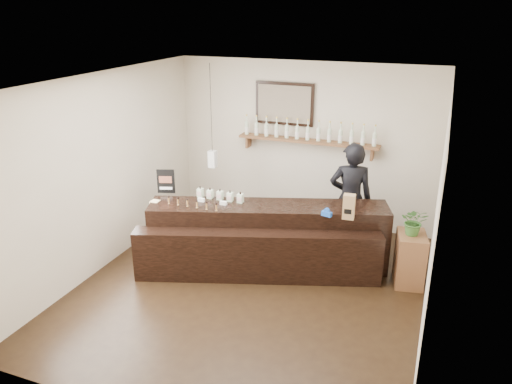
{
  "coord_description": "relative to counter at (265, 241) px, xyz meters",
  "views": [
    {
      "loc": [
        2.2,
        -5.53,
        3.65
      ],
      "look_at": [
        -0.18,
        0.7,
        1.13
      ],
      "focal_mm": 35.0,
      "sensor_mm": 36.0,
      "label": 1
    }
  ],
  "objects": [
    {
      "name": "ground",
      "position": [
        0.0,
        -0.57,
        -0.45
      ],
      "size": [
        5.0,
        5.0,
        0.0
      ],
      "primitive_type": "plane",
      "color": "black",
      "rests_on": "ground"
    },
    {
      "name": "back_wall_decor",
      "position": [
        -0.14,
        1.8,
        1.3
      ],
      "size": [
        2.66,
        0.96,
        1.69
      ],
      "color": "brown",
      "rests_on": "ground"
    },
    {
      "name": "counter",
      "position": [
        0.0,
        0.0,
        0.0
      ],
      "size": [
        3.44,
        1.97,
        1.12
      ],
      "color": "black",
      "rests_on": "ground"
    },
    {
      "name": "room_shell",
      "position": [
        0.0,
        -0.57,
        1.25
      ],
      "size": [
        5.0,
        5.0,
        5.0
      ],
      "color": "beige",
      "rests_on": "ground"
    },
    {
      "name": "paper_bag",
      "position": [
        1.16,
        0.07,
        0.68
      ],
      "size": [
        0.16,
        0.13,
        0.34
      ],
      "color": "olive",
      "rests_on": "counter"
    },
    {
      "name": "tape_dispenser",
      "position": [
        0.88,
        0.04,
        0.55
      ],
      "size": [
        0.15,
        0.09,
        0.12
      ],
      "color": "blue",
      "rests_on": "counter"
    },
    {
      "name": "side_cabinet",
      "position": [
        2.0,
        0.33,
        -0.08
      ],
      "size": [
        0.46,
        0.57,
        0.74
      ],
      "color": "brown",
      "rests_on": "ground"
    },
    {
      "name": "potted_plant",
      "position": [
        2.0,
        0.33,
        0.49
      ],
      "size": [
        0.38,
        0.34,
        0.39
      ],
      "primitive_type": "imported",
      "rotation": [
        0.0,
        0.0,
        0.11
      ],
      "color": "#366428",
      "rests_on": "side_cabinet"
    },
    {
      "name": "promo_sign",
      "position": [
        -1.61,
        0.04,
        0.69
      ],
      "size": [
        0.26,
        0.1,
        0.37
      ],
      "color": "black",
      "rests_on": "counter"
    },
    {
      "name": "shopkeeper",
      "position": [
        1.02,
        0.98,
        0.55
      ],
      "size": [
        0.83,
        0.65,
        2.0
      ],
      "primitive_type": "imported",
      "rotation": [
        0.0,
        0.0,
        3.4
      ],
      "color": "black",
      "rests_on": "ground"
    }
  ]
}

